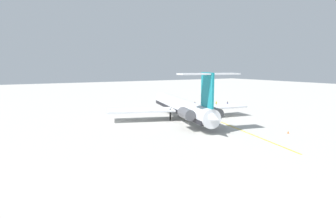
{
  "coord_description": "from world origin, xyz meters",
  "views": [
    {
      "loc": [
        -67.44,
        48.28,
        14.32
      ],
      "look_at": [
        -3.55,
        11.75,
        3.06
      ],
      "focal_mm": 29.92,
      "sensor_mm": 36.0,
      "label": 1
    }
  ],
  "objects_px": {
    "ground_crew_near_tail": "(228,103)",
    "safety_cone_tail": "(198,105)",
    "main_jetliner": "(182,107)",
    "safety_cone_wingtip": "(288,132)",
    "ground_crew_portside": "(195,103)",
    "ground_crew_starboard": "(210,103)",
    "safety_cone_nose": "(216,104)",
    "ground_crew_near_nose": "(216,103)"
  },
  "relations": [
    {
      "from": "ground_crew_portside",
      "to": "safety_cone_tail",
      "type": "distance_m",
      "value": 2.15
    },
    {
      "from": "ground_crew_near_tail",
      "to": "main_jetliner",
      "type": "bearing_deg",
      "value": -170.46
    },
    {
      "from": "safety_cone_nose",
      "to": "safety_cone_tail",
      "type": "distance_m",
      "value": 7.02
    },
    {
      "from": "ground_crew_portside",
      "to": "ground_crew_starboard",
      "type": "distance_m",
      "value": 5.58
    },
    {
      "from": "ground_crew_near_tail",
      "to": "ground_crew_near_nose",
      "type": "bearing_deg",
      "value": 122.63
    },
    {
      "from": "main_jetliner",
      "to": "ground_crew_portside",
      "type": "bearing_deg",
      "value": -29.18
    },
    {
      "from": "safety_cone_wingtip",
      "to": "ground_crew_near_tail",
      "type": "bearing_deg",
      "value": -23.71
    },
    {
      "from": "main_jetliner",
      "to": "safety_cone_nose",
      "type": "distance_m",
      "value": 33.04
    },
    {
      "from": "main_jetliner",
      "to": "ground_crew_portside",
      "type": "distance_m",
      "value": 27.36
    },
    {
      "from": "ground_crew_starboard",
      "to": "safety_cone_tail",
      "type": "height_order",
      "value": "ground_crew_starboard"
    },
    {
      "from": "ground_crew_near_tail",
      "to": "ground_crew_starboard",
      "type": "distance_m",
      "value": 6.25
    },
    {
      "from": "ground_crew_near_tail",
      "to": "ground_crew_portside",
      "type": "height_order",
      "value": "ground_crew_near_tail"
    },
    {
      "from": "ground_crew_near_nose",
      "to": "ground_crew_near_tail",
      "type": "relative_size",
      "value": 0.99
    },
    {
      "from": "ground_crew_portside",
      "to": "safety_cone_tail",
      "type": "bearing_deg",
      "value": -95.64
    },
    {
      "from": "main_jetliner",
      "to": "ground_crew_near_nose",
      "type": "xyz_separation_m",
      "value": [
        16.28,
        -25.18,
        -2.46
      ]
    },
    {
      "from": "ground_crew_portside",
      "to": "safety_cone_nose",
      "type": "bearing_deg",
      "value": -117.76
    },
    {
      "from": "main_jetliner",
      "to": "safety_cone_tail",
      "type": "xyz_separation_m",
      "value": [
        20.57,
        -20.31,
        -3.28
      ]
    },
    {
      "from": "ground_crew_near_nose",
      "to": "safety_cone_tail",
      "type": "distance_m",
      "value": 6.54
    },
    {
      "from": "safety_cone_wingtip",
      "to": "safety_cone_tail",
      "type": "xyz_separation_m",
      "value": [
        45.05,
        -8.86,
        0.0
      ]
    },
    {
      "from": "main_jetliner",
      "to": "safety_cone_tail",
      "type": "height_order",
      "value": "main_jetliner"
    },
    {
      "from": "safety_cone_wingtip",
      "to": "ground_crew_portside",
      "type": "bearing_deg",
      "value": -8.8
    },
    {
      "from": "ground_crew_near_tail",
      "to": "safety_cone_nose",
      "type": "relative_size",
      "value": 3.19
    },
    {
      "from": "safety_cone_wingtip",
      "to": "safety_cone_tail",
      "type": "height_order",
      "value": "same"
    },
    {
      "from": "ground_crew_portside",
      "to": "ground_crew_starboard",
      "type": "relative_size",
      "value": 0.94
    },
    {
      "from": "ground_crew_portside",
      "to": "ground_crew_starboard",
      "type": "height_order",
      "value": "ground_crew_starboard"
    },
    {
      "from": "ground_crew_near_nose",
      "to": "safety_cone_wingtip",
      "type": "height_order",
      "value": "ground_crew_near_nose"
    },
    {
      "from": "ground_crew_near_tail",
      "to": "safety_cone_wingtip",
      "type": "distance_m",
      "value": 41.66
    },
    {
      "from": "safety_cone_tail",
      "to": "safety_cone_nose",
      "type": "bearing_deg",
      "value": -105.65
    },
    {
      "from": "ground_crew_near_nose",
      "to": "ground_crew_near_tail",
      "type": "distance_m",
      "value": 4.01
    },
    {
      "from": "safety_cone_nose",
      "to": "safety_cone_wingtip",
      "type": "relative_size",
      "value": 1.0
    },
    {
      "from": "ground_crew_starboard",
      "to": "main_jetliner",
      "type": "bearing_deg",
      "value": 105.9
    },
    {
      "from": "safety_cone_tail",
      "to": "ground_crew_near_tail",
      "type": "bearing_deg",
      "value": -131.21
    },
    {
      "from": "main_jetliner",
      "to": "safety_cone_nose",
      "type": "height_order",
      "value": "main_jetliner"
    },
    {
      "from": "ground_crew_near_tail",
      "to": "safety_cone_tail",
      "type": "height_order",
      "value": "ground_crew_near_tail"
    },
    {
      "from": "safety_cone_nose",
      "to": "safety_cone_wingtip",
      "type": "bearing_deg",
      "value": 160.11
    },
    {
      "from": "ground_crew_portside",
      "to": "safety_cone_nose",
      "type": "xyz_separation_m",
      "value": [
        -1.46,
        -8.71,
        -0.8
      ]
    },
    {
      "from": "safety_cone_nose",
      "to": "safety_cone_wingtip",
      "type": "distance_m",
      "value": 45.89
    },
    {
      "from": "ground_crew_starboard",
      "to": "safety_cone_nose",
      "type": "relative_size",
      "value": 3.26
    },
    {
      "from": "safety_cone_nose",
      "to": "ground_crew_near_tail",
      "type": "bearing_deg",
      "value": -167.26
    },
    {
      "from": "safety_cone_nose",
      "to": "safety_cone_wingtip",
      "type": "height_order",
      "value": "same"
    },
    {
      "from": "main_jetliner",
      "to": "ground_crew_near_nose",
      "type": "relative_size",
      "value": 25.52
    },
    {
      "from": "ground_crew_near_tail",
      "to": "ground_crew_starboard",
      "type": "xyz_separation_m",
      "value": [
        3.86,
        4.91,
        0.02
      ]
    }
  ]
}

